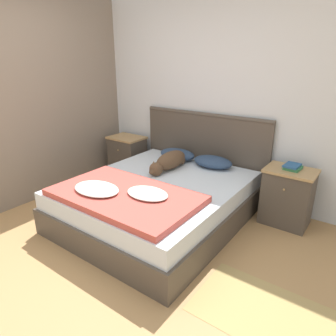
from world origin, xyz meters
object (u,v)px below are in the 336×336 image
(nightstand_left, at_px, (128,157))
(book_stack, at_px, (293,167))
(dog, at_px, (169,161))
(pillow_right, at_px, (213,162))
(pillow_left, at_px, (177,154))
(bed, at_px, (158,201))
(nightstand_right, at_px, (287,197))

(nightstand_left, relative_size, book_stack, 3.07)
(nightstand_left, height_order, dog, dog)
(book_stack, bearing_deg, pillow_right, -178.33)
(dog, bearing_deg, pillow_left, 110.21)
(bed, relative_size, nightstand_left, 3.11)
(nightstand_right, xyz_separation_m, pillow_right, (-0.93, -0.00, 0.22))
(pillow_right, xyz_separation_m, book_stack, (0.93, 0.03, 0.12))
(nightstand_left, xyz_separation_m, pillow_right, (1.46, -0.00, 0.22))
(pillow_right, distance_m, dog, 0.55)
(bed, distance_m, book_stack, 1.51)
(dog, bearing_deg, nightstand_left, 160.12)
(bed, bearing_deg, nightstand_left, 146.76)
(nightstand_left, relative_size, nightstand_right, 1.00)
(pillow_right, height_order, book_stack, book_stack)
(nightstand_left, bearing_deg, pillow_left, -0.26)
(nightstand_left, distance_m, pillow_left, 0.95)
(nightstand_left, relative_size, dog, 0.85)
(nightstand_right, bearing_deg, pillow_left, -179.84)
(pillow_right, relative_size, book_stack, 2.42)
(bed, relative_size, pillow_left, 3.95)
(bed, relative_size, dog, 2.65)
(bed, height_order, nightstand_right, nightstand_right)
(pillow_right, bearing_deg, nightstand_left, 179.84)
(pillow_left, height_order, dog, dog)
(pillow_right, bearing_deg, pillow_left, 180.00)
(nightstand_right, relative_size, book_stack, 3.07)
(nightstand_left, bearing_deg, book_stack, 0.55)
(bed, height_order, nightstand_left, nightstand_left)
(book_stack, bearing_deg, bed, -146.06)
(nightstand_left, xyz_separation_m, pillow_left, (0.93, -0.00, 0.22))
(bed, relative_size, book_stack, 9.55)
(pillow_left, distance_m, dog, 0.41)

